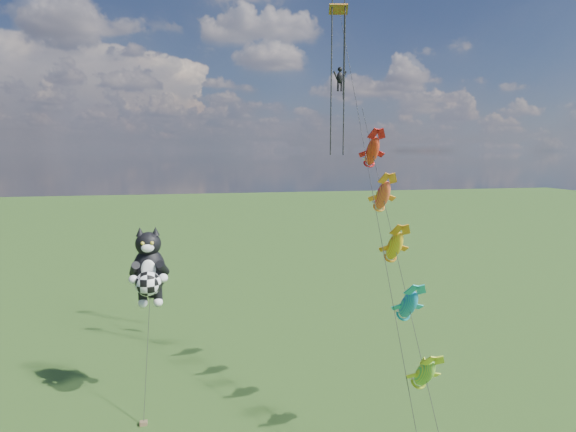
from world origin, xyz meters
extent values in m
cube|color=brown|center=(2.93, 4.00, 0.11)|extent=(0.40, 0.30, 0.22)
cylinder|color=black|center=(3.12, 5.36, 3.33)|extent=(0.41, 2.75, 6.38)
ellipsoid|color=black|center=(3.31, 6.98, 7.91)|extent=(2.10, 1.80, 2.78)
ellipsoid|color=black|center=(3.31, 6.89, 9.56)|extent=(1.64, 1.52, 1.41)
cone|color=black|center=(2.88, 6.89, 10.30)|extent=(0.55, 0.55, 0.52)
cone|color=black|center=(3.75, 6.89, 10.30)|extent=(0.55, 0.55, 0.52)
ellipsoid|color=white|center=(3.31, 6.32, 9.43)|extent=(0.77, 0.46, 0.50)
ellipsoid|color=white|center=(3.31, 6.32, 8.17)|extent=(0.91, 0.44, 1.15)
sphere|color=gold|center=(3.05, 6.26, 9.72)|extent=(0.21, 0.21, 0.21)
sphere|color=gold|center=(3.57, 6.26, 9.72)|extent=(0.21, 0.21, 0.21)
sphere|color=white|center=(2.49, 6.06, 7.69)|extent=(0.52, 0.52, 0.52)
sphere|color=white|center=(4.14, 6.06, 7.69)|extent=(0.52, 0.52, 0.52)
sphere|color=white|center=(2.88, 6.85, 6.04)|extent=(0.56, 0.56, 0.56)
sphere|color=white|center=(3.75, 6.85, 6.04)|extent=(0.56, 0.56, 0.56)
sphere|color=white|center=(3.31, 5.80, 7.47)|extent=(1.44, 1.44, 1.44)
cylinder|color=black|center=(16.13, 0.46, 8.93)|extent=(1.39, 15.78, 17.59)
ellipsoid|color=green|center=(15.83, -3.01, 5.07)|extent=(0.91, 2.08, 2.13)
ellipsoid|color=blue|center=(16.02, -0.80, 7.53)|extent=(0.91, 2.08, 2.13)
ellipsoid|color=yellow|center=(16.21, 1.40, 9.99)|extent=(0.91, 2.08, 2.13)
ellipsoid|color=red|center=(16.40, 3.61, 12.45)|extent=(0.91, 2.08, 2.13)
ellipsoid|color=#E55019|center=(16.59, 5.81, 14.91)|extent=(0.91, 2.08, 2.13)
cylinder|color=black|center=(15.37, 2.38, 12.45)|extent=(1.13, 17.06, 24.61)
cube|color=green|center=(14.99, 7.87, 23.53)|extent=(1.23, 0.74, 0.60)
cylinder|color=black|center=(14.58, 7.87, 18.99)|extent=(0.08, 0.08, 9.07)
cylinder|color=black|center=(15.39, 7.87, 18.99)|extent=(0.08, 0.08, 9.07)
cylinder|color=black|center=(15.50, 10.89, 22.52)|extent=(0.08, 0.08, 8.62)
cylinder|color=black|center=(16.33, 10.89, 22.52)|extent=(0.08, 0.08, 8.62)
camera|label=1|loc=(5.72, -21.69, 14.93)|focal=30.00mm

